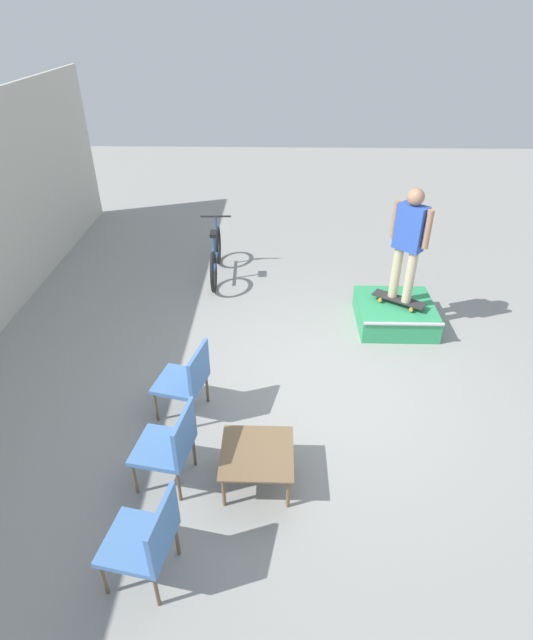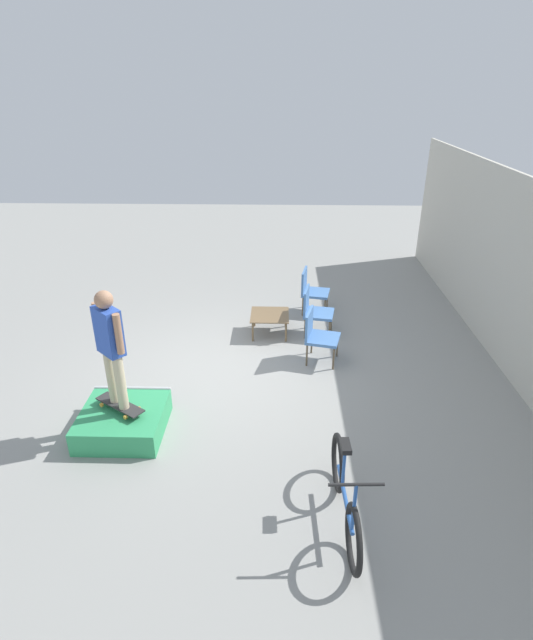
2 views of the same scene
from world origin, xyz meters
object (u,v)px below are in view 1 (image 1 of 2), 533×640
at_px(skateboard_on_ramp, 399,299).
at_px(patio_chair_center, 171,444).
at_px(skate_ramp_box, 395,314).
at_px(patio_chair_right, 187,378).
at_px(patio_chair_left, 147,538).
at_px(person_skater, 409,238).
at_px(coffee_table, 257,455).
at_px(bicycle, 216,257).

xyz_separation_m(skateboard_on_ramp, patio_chair_center, (-2.92, 2.72, 0.09)).
height_order(skate_ramp_box, patio_chair_right, patio_chair_right).
bearing_deg(skate_ramp_box, skateboard_on_ramp, -125.81).
bearing_deg(patio_chair_left, skateboard_on_ramp, 155.73).
xyz_separation_m(person_skater, coffee_table, (-2.90, 1.91, -1.02)).
relative_size(person_skater, patio_chair_left, 1.80).
xyz_separation_m(skateboard_on_ramp, bicycle, (1.46, 2.80, -0.06)).
height_order(person_skater, patio_chair_right, person_skater).
height_order(skateboard_on_ramp, patio_chair_right, patio_chair_right).
distance_m(skateboard_on_ramp, coffee_table, 3.48).
xyz_separation_m(skate_ramp_box, coffee_table, (-2.92, 1.89, 0.18)).
relative_size(skateboard_on_ramp, bicycle, 0.43).
distance_m(skate_ramp_box, skateboard_on_ramp, 0.25).
distance_m(skate_ramp_box, coffee_table, 3.48).
relative_size(skateboard_on_ramp, coffee_table, 1.06).
height_order(skate_ramp_box, patio_chair_left, patio_chair_left).
relative_size(person_skater, bicycle, 0.93).
bearing_deg(skate_ramp_box, coffee_table, 146.99).
bearing_deg(person_skater, skateboard_on_ramp, 132.44).
height_order(skate_ramp_box, person_skater, person_skater).
height_order(patio_chair_left, patio_chair_center, same).
relative_size(coffee_table, patio_chair_left, 0.79).
xyz_separation_m(skate_ramp_box, skateboard_on_ramp, (-0.01, -0.02, 0.25)).
xyz_separation_m(person_skater, patio_chair_right, (-1.94, 2.72, -0.86)).
relative_size(patio_chair_left, patio_chair_center, 1.00).
xyz_separation_m(skate_ramp_box, patio_chair_left, (-3.91, 2.70, 0.34)).
height_order(patio_chair_left, patio_chair_right, same).
height_order(coffee_table, patio_chair_right, patio_chair_right).
distance_m(person_skater, patio_chair_left, 4.83).
bearing_deg(skateboard_on_ramp, patio_chair_center, 80.44).
xyz_separation_m(person_skater, patio_chair_center, (-2.92, 2.72, -0.86)).
distance_m(skateboard_on_ramp, patio_chair_center, 3.99).
relative_size(skate_ramp_box, skateboard_on_ramp, 1.48).
relative_size(skate_ramp_box, patio_chair_right, 1.23).
relative_size(skate_ramp_box, patio_chair_center, 1.23).
bearing_deg(bicycle, person_skater, -119.95).
xyz_separation_m(person_skater, bicycle, (1.46, 2.80, -1.01)).
height_order(patio_chair_right, bicycle, bicycle).
xyz_separation_m(patio_chair_center, bicycle, (4.38, 0.07, -0.14)).
xyz_separation_m(patio_chair_left, patio_chair_right, (1.95, 0.00, 0.00)).
distance_m(patio_chair_left, patio_chair_center, 0.98).
bearing_deg(coffee_table, skate_ramp_box, -33.01).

